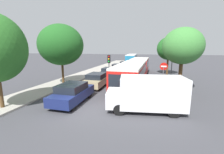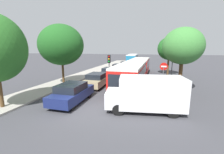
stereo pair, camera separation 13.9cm
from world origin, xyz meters
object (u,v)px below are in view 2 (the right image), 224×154
at_px(articulated_bus, 136,69).
at_px(no_entry_sign, 163,73).
at_px(queued_car_red, 118,68).
at_px(tree_right_mid, 169,49).
at_px(white_van, 147,93).
at_px(queued_car_tan, 97,80).
at_px(city_bus_rear, 133,58).
at_px(direction_sign_post, 172,63).
at_px(tree_left_mid, 61,46).
at_px(queued_car_blue, 125,64).
at_px(queued_car_white, 109,72).
at_px(queued_car_navy, 72,93).
at_px(tree_right_near, 182,47).
at_px(traffic_light, 109,63).

height_order(articulated_bus, no_entry_sign, no_entry_sign).
distance_m(queued_car_red, tree_right_mid, 9.09).
distance_m(white_van, tree_right_mid, 15.71).
height_order(articulated_bus, queued_car_tan, articulated_bus).
height_order(city_bus_rear, tree_right_mid, tree_right_mid).
bearing_deg(articulated_bus, direction_sign_post, 65.14).
xyz_separation_m(white_van, tree_left_mid, (-9.49, 4.81, 3.14)).
relative_size(city_bus_rear, queued_car_tan, 2.63).
bearing_deg(white_van, city_bus_rear, -89.82).
xyz_separation_m(city_bus_rear, queued_car_blue, (0.08, -12.61, -0.71)).
distance_m(queued_car_tan, queued_car_white, 5.47).
height_order(queued_car_navy, no_entry_sign, no_entry_sign).
height_order(direction_sign_post, tree_right_mid, tree_right_mid).
xyz_separation_m(queued_car_tan, tree_right_mid, (8.08, 10.03, 3.35)).
distance_m(articulated_bus, queued_car_tan, 6.08).
xyz_separation_m(queued_car_tan, queued_car_red, (-0.28, 11.11, -0.05)).
height_order(queued_car_tan, queued_car_white, queued_car_tan).
relative_size(city_bus_rear, direction_sign_post, 3.13).
relative_size(queued_car_navy, queued_car_red, 1.08).
bearing_deg(queued_car_blue, tree_left_mid, 167.39).
height_order(white_van, direction_sign_post, direction_sign_post).
relative_size(queued_car_white, direction_sign_post, 1.14).
bearing_deg(tree_right_mid, queued_car_navy, -118.28).
height_order(articulated_bus, direction_sign_post, direction_sign_post).
distance_m(city_bus_rear, tree_left_mid, 30.59).
xyz_separation_m(queued_car_white, tree_right_mid, (8.30, 4.56, 3.38)).
bearing_deg(queued_car_blue, tree_right_near, -154.15).
relative_size(queued_car_blue, no_entry_sign, 1.38).
xyz_separation_m(white_van, direction_sign_post, (2.27, 7.98, 1.31)).
bearing_deg(traffic_light, queued_car_red, -179.75).
relative_size(white_van, traffic_light, 1.54).
xyz_separation_m(tree_left_mid, tree_right_mid, (11.99, 10.44, -0.28)).
xyz_separation_m(queued_car_tan, queued_car_blue, (-0.16, 17.21, -0.07)).
xyz_separation_m(queued_car_white, traffic_light, (1.23, -4.16, 1.78)).
relative_size(articulated_bus, queued_car_navy, 3.93).
relative_size(queued_car_blue, traffic_light, 1.15).
relative_size(white_van, tree_right_near, 0.87).
xyz_separation_m(traffic_light, tree_left_mid, (-4.92, -1.71, 1.88)).
height_order(city_bus_rear, queued_car_blue, city_bus_rear).
relative_size(city_bus_rear, no_entry_sign, 3.99).
relative_size(direction_sign_post, tree_right_near, 0.60).
relative_size(articulated_bus, city_bus_rear, 1.51).
bearing_deg(queued_car_red, queued_car_navy, -179.78).
distance_m(queued_car_navy, queued_car_tan, 5.08).
distance_m(city_bus_rear, queued_car_red, 18.72).
xyz_separation_m(city_bus_rear, tree_left_mid, (-3.67, -30.22, 2.99)).
relative_size(queued_car_navy, direction_sign_post, 1.20).
bearing_deg(queued_car_navy, traffic_light, -9.98).
xyz_separation_m(queued_car_white, no_entry_sign, (7.01, -5.75, 1.16)).
bearing_deg(traffic_light, articulated_bus, 135.70).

